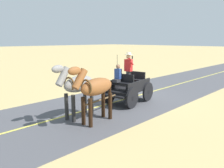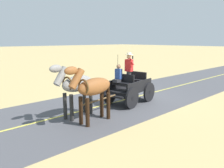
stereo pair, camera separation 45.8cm
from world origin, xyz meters
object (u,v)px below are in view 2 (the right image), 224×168
Objects in this scene: horse_drawn_carriage at (129,87)px; traffic_cone at (144,80)px; horse_near_side at (92,88)px; horse_off_side at (76,85)px.

traffic_cone is at bearing -58.84° from horse_drawn_carriage.
horse_off_side is at bearing 8.50° from horse_near_side.
horse_off_side is (0.90, 0.14, 0.00)m from horse_near_side.
horse_drawn_carriage is 2.04× the size of horse_near_side.
traffic_cone is (2.77, -4.57, -0.57)m from horse_drawn_carriage.
horse_near_side is 4.42× the size of traffic_cone.
traffic_cone is (3.66, -7.50, -1.07)m from horse_near_side.
horse_off_side is 8.19m from traffic_cone.
horse_drawn_carriage is 3.10m from horse_near_side.
traffic_cone is at bearing -70.15° from horse_off_side.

